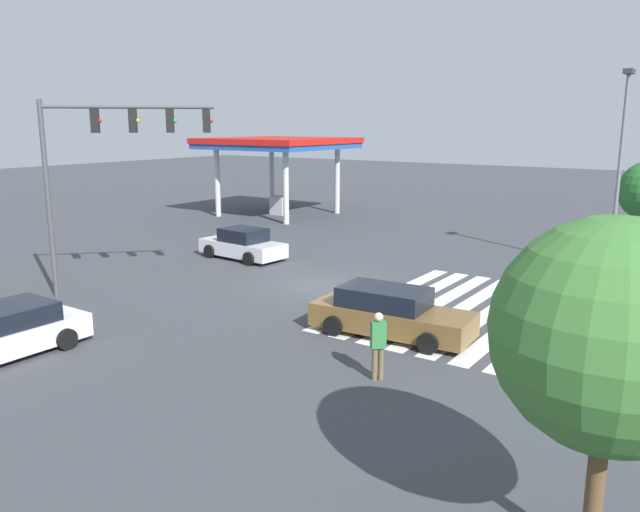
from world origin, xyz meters
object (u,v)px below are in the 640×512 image
traffic_signal_mast (109,150)px  car_0 (243,245)px  pedestrian (378,342)px  street_light_pole_a (621,153)px  car_1 (390,313)px  tree_corner_a (611,335)px

traffic_signal_mast → car_0: traffic_signal_mast is taller
pedestrian → street_light_pole_a: 16.83m
street_light_pole_a → car_1: bearing=163.9°
traffic_signal_mast → car_1: bearing=-35.8°
street_light_pole_a → tree_corner_a: (-20.14, -3.33, -1.54)m
traffic_signal_mast → car_1: (1.69, -10.45, -4.61)m
traffic_signal_mast → tree_corner_a: size_ratio=1.38×
car_0 → street_light_pole_a: size_ratio=0.52×
traffic_signal_mast → pedestrian: bearing=-51.9°
car_1 → street_light_pole_a: 14.25m
pedestrian → street_light_pole_a: street_light_pole_a is taller
car_0 → street_light_pole_a: bearing=-148.8°
pedestrian → traffic_signal_mast: bearing=39.7°
car_1 → pedestrian: size_ratio=2.84×
car_1 → tree_corner_a: size_ratio=0.97×
car_0 → street_light_pole_a: 16.93m
car_0 → car_1: size_ratio=0.88×
car_1 → pedestrian: bearing=-70.5°
street_light_pole_a → traffic_signal_mast: bearing=136.0°
car_1 → street_light_pole_a: (13.05, -3.77, 4.31)m
car_1 → car_0: bearing=148.4°
car_1 → street_light_pole_a: size_ratio=0.59×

